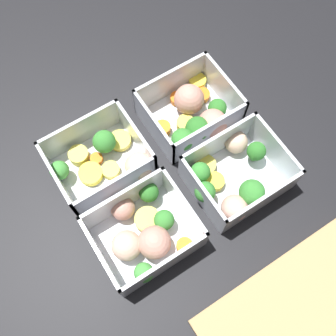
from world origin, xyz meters
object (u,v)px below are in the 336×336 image
Objects in this scene: container_far_right at (144,233)px; container_near_left at (194,114)px; container_near_right at (104,160)px; container_far_left at (234,177)px.

container_near_left is at bearing -144.25° from container_far_right.
container_near_left and container_far_right have the same top height.
container_near_right is (0.16, -0.01, -0.00)m from container_near_left.
container_far_left is at bearing 85.28° from container_near_left.
container_near_right and container_far_left have the same top height.
container_far_left is at bearing 179.67° from container_far_right.
container_near_right is 1.06× the size of container_far_right.
container_far_left is at bearing 139.16° from container_near_right.
container_near_right is at bearing -93.45° from container_far_right.
container_far_left is 1.04× the size of container_far_right.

